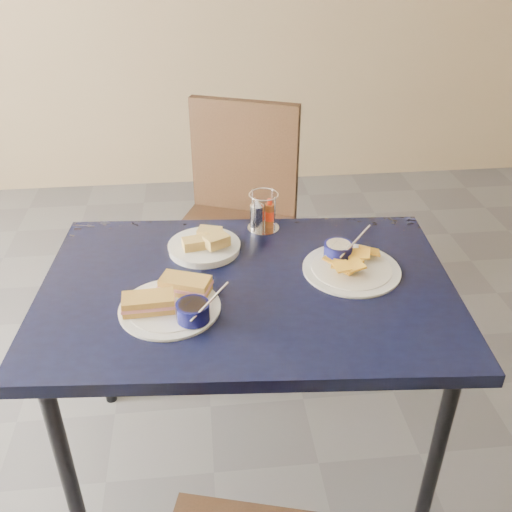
{
  "coord_description": "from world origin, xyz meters",
  "views": [
    {
      "loc": [
        0.01,
        -1.31,
        1.71
      ],
      "look_at": [
        0.16,
        0.11,
        0.82
      ],
      "focal_mm": 40.0,
      "sensor_mm": 36.0,
      "label": 1
    }
  ],
  "objects": [
    {
      "name": "sandwich_plate",
      "position": [
        -0.08,
        -0.03,
        0.77
      ],
      "size": [
        0.31,
        0.28,
        0.12
      ],
      "color": "white",
      "rests_on": "dining_table"
    },
    {
      "name": "condiment_caddy",
      "position": [
        0.21,
        0.4,
        0.81
      ],
      "size": [
        0.11,
        0.11,
        0.14
      ],
      "color": "silver",
      "rests_on": "dining_table"
    },
    {
      "name": "ground",
      "position": [
        0.0,
        0.0,
        0.0
      ],
      "size": [
        6.0,
        6.0,
        0.0
      ],
      "primitive_type": "plane",
      "color": "#505055",
      "rests_on": "ground"
    },
    {
      "name": "bread_basket",
      "position": [
        0.01,
        0.27,
        0.77
      ],
      "size": [
        0.23,
        0.23,
        0.07
      ],
      "color": "white",
      "rests_on": "dining_table"
    },
    {
      "name": "chair_far",
      "position": [
        0.13,
        0.93,
        0.58
      ],
      "size": [
        0.61,
        0.61,
        1.01
      ],
      "color": "black",
      "rests_on": "ground"
    },
    {
      "name": "plantain_plate",
      "position": [
        0.45,
        0.13,
        0.77
      ],
      "size": [
        0.3,
        0.3,
        0.12
      ],
      "color": "white",
      "rests_on": "dining_table"
    },
    {
      "name": "dining_table",
      "position": [
        0.13,
        0.07,
        0.68
      ],
      "size": [
        1.27,
        0.9,
        0.75
      ],
      "color": "black",
      "rests_on": "ground"
    }
  ]
}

